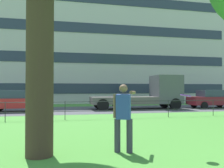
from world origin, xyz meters
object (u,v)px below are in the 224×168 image
(flatbed_truck_far_right, at_px, (149,94))
(frisbee, at_px, (186,96))
(apartment_building_background, at_px, (98,52))
(person_thrower, at_px, (123,115))
(car_maroon_far_left, at_px, (212,99))
(car_red_right, at_px, (16,101))

(flatbed_truck_far_right, bearing_deg, frisbee, -107.50)
(frisbee, bearing_deg, apartment_building_background, 85.19)
(person_thrower, distance_m, apartment_building_background, 29.33)
(car_maroon_far_left, bearing_deg, frisbee, -127.21)
(flatbed_truck_far_right, bearing_deg, car_maroon_far_left, -3.30)
(person_thrower, bearing_deg, car_maroon_far_left, 47.59)
(car_red_right, bearing_deg, flatbed_truck_far_right, 1.44)
(frisbee, xyz_separation_m, flatbed_truck_far_right, (4.13, 13.09, -0.26))
(person_thrower, bearing_deg, flatbed_truck_far_right, 65.92)
(car_maroon_far_left, bearing_deg, person_thrower, -132.41)
(person_thrower, bearing_deg, apartment_building_background, 82.15)
(car_maroon_far_left, distance_m, apartment_building_background, 18.79)
(car_maroon_far_left, bearing_deg, flatbed_truck_far_right, 176.70)
(car_red_right, bearing_deg, frisbee, -64.49)
(frisbee, distance_m, car_red_right, 14.23)
(person_thrower, relative_size, car_maroon_far_left, 0.44)
(apartment_building_background, bearing_deg, car_red_right, -117.93)
(person_thrower, distance_m, car_red_right, 13.15)
(flatbed_truck_far_right, distance_m, car_maroon_far_left, 5.59)
(car_red_right, bearing_deg, car_maroon_far_left, -0.23)
(person_thrower, distance_m, frisbee, 1.66)
(person_thrower, bearing_deg, car_red_right, 110.65)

